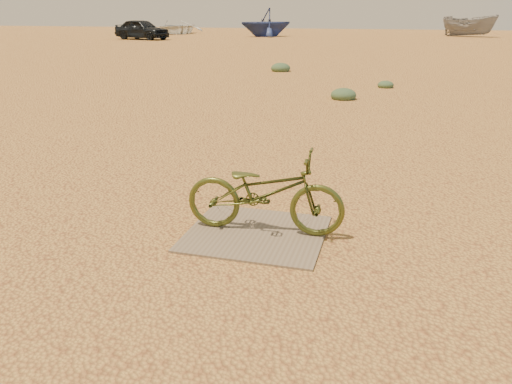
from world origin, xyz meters
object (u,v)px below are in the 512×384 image
(plywood_board, at_px, (256,233))
(boat_mid_right, at_px, (469,26))
(boat_near_left, at_px, (175,27))
(bicycle, at_px, (265,192))
(car, at_px, (142,29))
(boat_far_left, at_px, (266,22))

(plywood_board, bearing_deg, boat_mid_right, 81.13)
(boat_near_left, height_order, boat_mid_right, boat_mid_right)
(bicycle, bearing_deg, plywood_board, 130.65)
(bicycle, height_order, boat_near_left, boat_near_left)
(car, bearing_deg, bicycle, -136.07)
(plywood_board, relative_size, boat_far_left, 0.31)
(plywood_board, bearing_deg, boat_near_left, 115.17)
(plywood_board, distance_m, car, 36.97)
(boat_far_left, bearing_deg, bicycle, -22.56)
(car, relative_size, boat_near_left, 0.75)
(boat_mid_right, bearing_deg, car, 142.08)
(boat_far_left, bearing_deg, boat_mid_right, 67.65)
(bicycle, height_order, boat_mid_right, boat_mid_right)
(car, height_order, boat_near_left, car)
(boat_mid_right, bearing_deg, boat_far_left, 132.07)
(boat_near_left, relative_size, boat_mid_right, 1.27)
(bicycle, bearing_deg, boat_far_left, 10.98)
(bicycle, xyz_separation_m, boat_mid_right, (6.74, 43.57, 0.46))
(boat_far_left, height_order, boat_mid_right, boat_far_left)
(bicycle, xyz_separation_m, boat_far_left, (-10.07, 39.19, 0.73))
(plywood_board, height_order, boat_mid_right, boat_mid_right)
(boat_near_left, bearing_deg, plywood_board, -66.32)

